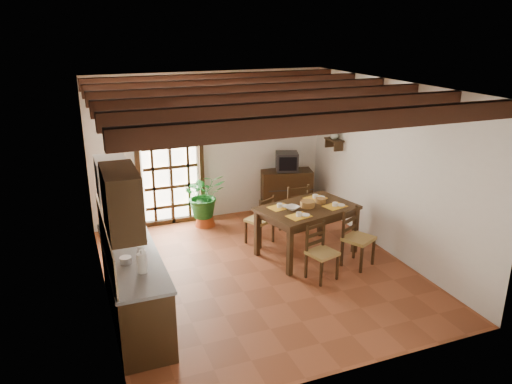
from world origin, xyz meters
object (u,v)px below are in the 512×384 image
dining_table (307,213)px  chair_near_left (321,262)px  potted_plant (204,197)px  chair_near_right (357,248)px  chair_far_right (294,218)px  sideboard (286,191)px  kitchen_counter (134,285)px  pendant_lamp (307,128)px  chair_far_left (260,228)px  crt_tv (287,161)px

dining_table → chair_near_left: 0.97m
potted_plant → dining_table: bearing=-55.4°
chair_near_right → potted_plant: potted_plant is taller
chair_far_right → sideboard: chair_far_right is taller
kitchen_counter → sideboard: kitchen_counter is taller
kitchen_counter → chair_far_right: (3.08, 1.75, -0.18)m
kitchen_counter → pendant_lamp: size_ratio=2.66×
chair_far_left → crt_tv: bearing=-158.7°
chair_far_right → pendant_lamp: bearing=77.3°
kitchen_counter → chair_far_right: bearing=29.6°
chair_near_right → crt_tv: size_ratio=1.76×
dining_table → pendant_lamp: size_ratio=2.02×
chair_far_left → potted_plant: bearing=-87.0°
chair_far_left → crt_tv: crt_tv is taller
kitchen_counter → crt_tv: size_ratio=4.32×
chair_near_right → pendant_lamp: size_ratio=1.09×
dining_table → chair_far_right: chair_far_right is taller
potted_plant → pendant_lamp: (1.22, -1.67, 1.51)m
chair_far_right → pendant_lamp: pendant_lamp is taller
chair_near_left → kitchen_counter: bearing=165.2°
dining_table → crt_tv: bearing=60.8°
chair_near_right → pendant_lamp: (-0.55, 0.76, 1.79)m
chair_near_right → chair_far_left: 1.72m
sideboard → crt_tv: size_ratio=1.91×
crt_tv → pendant_lamp: (-0.52, -1.81, 1.04)m
chair_near_left → crt_tv: crt_tv is taller
sideboard → potted_plant: 1.75m
dining_table → potted_plant: bearing=110.5°
chair_near_right → chair_far_right: 1.55m
kitchen_counter → chair_near_right: 3.47m
chair_near_right → chair_far_right: size_ratio=0.97×
kitchen_counter → chair_far_right: kitchen_counter is taller
kitchen_counter → chair_near_left: kitchen_counter is taller
potted_plant → crt_tv: bearing=4.6°
kitchen_counter → chair_near_left: (2.72, 0.06, -0.21)m
chair_far_left → pendant_lamp: pendant_lamp is taller
chair_near_left → chair_near_right: bearing=-2.0°
chair_near_right → pendant_lamp: bearing=98.9°
chair_far_right → pendant_lamp: 1.94m
crt_tv → potted_plant: bearing=-156.6°
kitchen_counter → crt_tv: 4.47m
chair_far_right → pendant_lamp: size_ratio=1.12×
chair_far_right → potted_plant: size_ratio=0.43×
chair_near_right → chair_far_left: chair_near_right is taller
kitchen_counter → chair_near_right: bearing=4.1°
sideboard → pendant_lamp: (-0.52, -1.82, 1.65)m
dining_table → chair_far_right: (0.18, 0.84, -0.42)m
crt_tv → pendant_lamp: pendant_lamp is taller
crt_tv → kitchen_counter: bearing=-121.7°
dining_table → chair_far_right: bearing=64.2°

